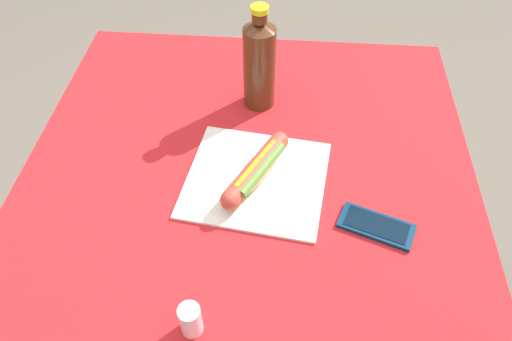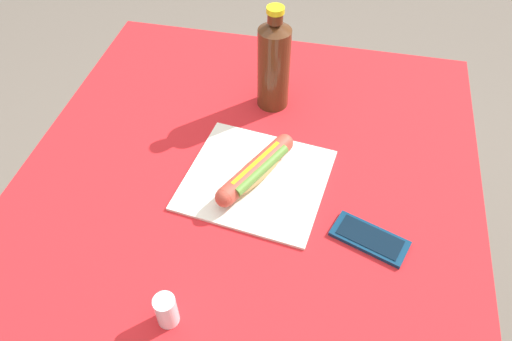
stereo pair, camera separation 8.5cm
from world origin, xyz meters
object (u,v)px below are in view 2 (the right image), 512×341
cell_phone (370,238)px  hot_dog (256,170)px  soda_bottle (274,64)px  salt_shaker (166,310)px

cell_phone → hot_dog: bearing=-112.7°
soda_bottle → salt_shaker: 0.58m
hot_dog → cell_phone: 0.26m
hot_dog → salt_shaker: size_ratio=3.23×
soda_bottle → salt_shaker: bearing=-6.2°
hot_dog → cell_phone: hot_dog is taller
soda_bottle → cell_phone: bearing=35.6°
soda_bottle → hot_dog: bearing=3.2°
hot_dog → soda_bottle: (-0.25, -0.01, 0.08)m
salt_shaker → soda_bottle: bearing=173.8°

